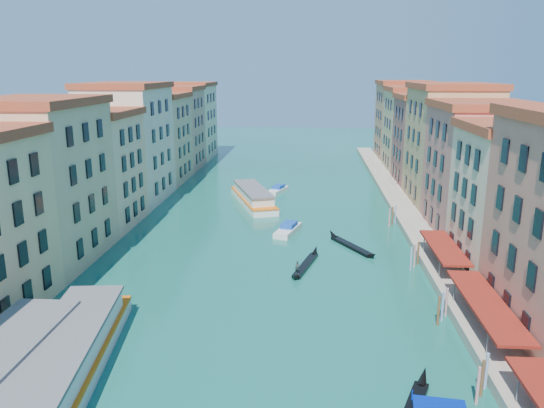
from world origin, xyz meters
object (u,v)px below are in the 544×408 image
(vaporetto_far, at_px, (253,196))
(gondola_fore, at_px, (306,264))
(vaporetto_near, at_px, (67,356))
(vaporetto_stop, at_px, (0,374))

(vaporetto_far, distance_m, gondola_fore, 32.33)
(vaporetto_far, xyz_separation_m, gondola_fore, (9.68, -30.84, -0.91))
(vaporetto_near, height_order, gondola_fore, vaporetto_near)
(vaporetto_stop, xyz_separation_m, gondola_fore, (22.08, 27.21, -1.07))
(vaporetto_near, relative_size, vaporetto_far, 1.20)
(vaporetto_stop, bearing_deg, vaporetto_far, 77.94)
(vaporetto_near, xyz_separation_m, gondola_fore, (18.22, 24.56, -1.17))
(vaporetto_far, relative_size, gondola_fore, 1.82)
(vaporetto_stop, height_order, vaporetto_far, vaporetto_stop)
(gondola_fore, bearing_deg, vaporetto_stop, -114.09)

